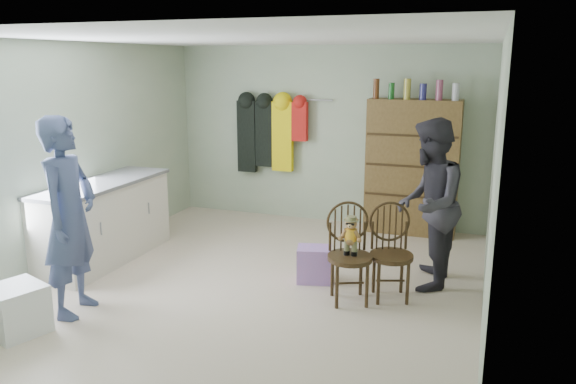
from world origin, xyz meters
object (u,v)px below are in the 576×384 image
at_px(counter, 104,221).
at_px(dresser, 412,167).
at_px(chair_front, 349,245).
at_px(chair_far, 391,248).

distance_m(counter, dresser, 3.96).
height_order(chair_front, chair_far, chair_front).
bearing_deg(counter, chair_far, 1.26).
bearing_deg(chair_front, counter, 153.23).
relative_size(chair_front, chair_far, 1.02).
xyz_separation_m(chair_far, dresser, (-0.11, 2.23, 0.40)).
relative_size(counter, dresser, 0.90).
distance_m(counter, chair_far, 3.31).
relative_size(chair_front, dresser, 0.47).
height_order(chair_far, dresser, dresser).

